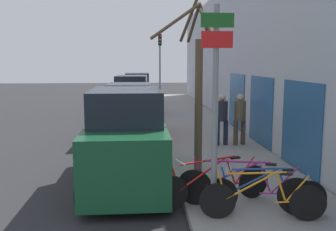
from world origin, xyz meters
The scene contains 16 objects.
ground_plane centered at (0.00, 11.20, 0.00)m, with size 80.00×80.00×0.00m, color #28282B.
sidewalk_curb centered at (2.60, 14.00, 0.07)m, with size 3.20×32.00×0.15m.
building_facade centered at (4.35, 13.92, 3.22)m, with size 0.23×32.00×6.50m.
signpost centered at (1.47, 4.37, 2.20)m, with size 0.58×0.13×3.75m.
bicycle_0 centered at (2.27, 4.03, 0.53)m, with size 2.20×0.49×0.89m.
bicycle_1 centered at (2.42, 4.35, 0.52)m, with size 2.21×0.52×0.87m.
bicycle_2 centered at (2.07, 4.50, 0.56)m, with size 2.45×0.93×0.97m.
bicycle_3 centered at (1.57, 4.81, 0.55)m, with size 2.40×0.85×0.95m.
parked_car_0 centered at (-0.17, 6.59, 1.06)m, with size 1.99×4.49×2.30m.
parked_car_1 centered at (-0.25, 11.91, 0.97)m, with size 2.01×4.24×2.13m.
parked_car_2 centered at (-0.26, 17.79, 1.00)m, with size 2.14×4.76×2.22m.
parked_car_3 centered at (-0.01, 23.40, 0.98)m, with size 1.97×4.24×2.19m.
pedestrian_near centered at (2.87, 10.03, 1.14)m, with size 0.45×0.38×1.71m.
pedestrian_far centered at (3.48, 10.02, 1.14)m, with size 0.44×0.38×1.72m.
street_tree centered at (1.58, 7.17, 2.31)m, with size 1.66×1.69×4.48m.
traffic_light centered at (1.36, 19.97, 3.03)m, with size 0.20×0.30×4.50m.
Camera 1 is at (0.13, -2.13, 2.92)m, focal length 40.00 mm.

